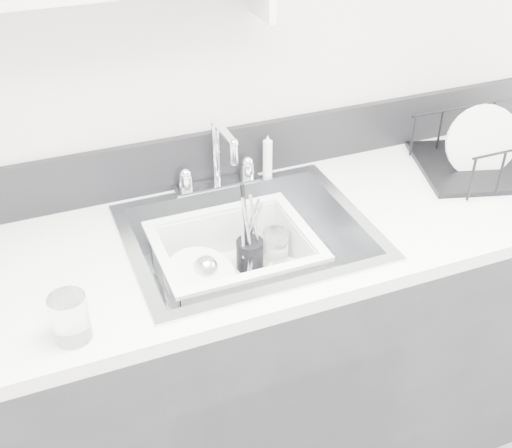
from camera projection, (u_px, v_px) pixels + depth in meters
name	position (u px, v px, depth m)	size (l,w,h in m)	color
counter_run	(250.00, 356.00, 1.96)	(3.20, 0.62, 0.92)	#27272A
backsplash	(212.00, 157.00, 1.88)	(3.20, 0.02, 0.16)	black
sink	(249.00, 260.00, 1.75)	(0.64, 0.52, 0.20)	silver
faucet	(218.00, 171.00, 1.85)	(0.26, 0.18, 0.23)	silver
side_sprayer	(268.00, 156.00, 1.90)	(0.03, 0.03, 0.14)	white
wash_tub	(235.00, 263.00, 1.73)	(0.42, 0.34, 0.16)	white
plate_stack	(204.00, 285.00, 1.72)	(0.24, 0.23, 0.09)	white
utensil_cup	(250.00, 253.00, 1.78)	(0.08, 0.08, 0.26)	black
ladle	(232.00, 274.00, 1.73)	(0.28, 0.10, 0.08)	silver
tumbler_in_tub	(276.00, 248.00, 1.81)	(0.08, 0.08, 0.11)	white
tumbler_counter	(70.00, 318.00, 1.34)	(0.08, 0.08, 0.11)	white
dish_rack	(496.00, 145.00, 1.95)	(0.45, 0.33, 0.16)	black
bowl_small	(287.00, 274.00, 1.77)	(0.11, 0.11, 0.03)	white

